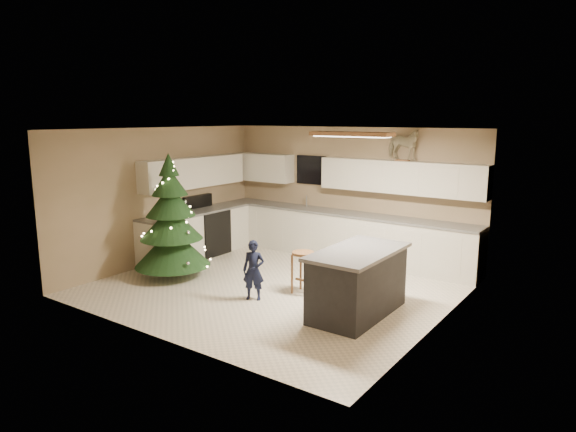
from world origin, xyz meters
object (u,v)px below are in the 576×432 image
Objects in this scene: bar_stool at (303,262)px; rocking_horse at (403,144)px; toddler at (254,270)px; christmas_tree at (171,227)px; island at (358,282)px.

rocking_horse is at bearing 74.39° from bar_stool.
bar_stool is 0.98× the size of rocking_horse.
bar_stool is 0.83m from toddler.
toddler is at bearing -123.33° from bar_stool.
toddler is (-0.45, -0.69, -0.04)m from bar_stool.
christmas_tree reaches higher than toddler.
christmas_tree is 3.16× the size of rocking_horse.
christmas_tree is at bearing -166.04° from bar_stool.
christmas_tree is (-2.38, -0.59, 0.39)m from bar_stool.
toddler is at bearing -2.95° from christmas_tree.
rocking_horse is at bearing 100.67° from island.
christmas_tree is 4.43m from rocking_horse.
rocking_horse is (-0.49, 2.62, 1.82)m from island.
island is 1.64m from toddler.
toddler is 1.35× the size of rocking_horse.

